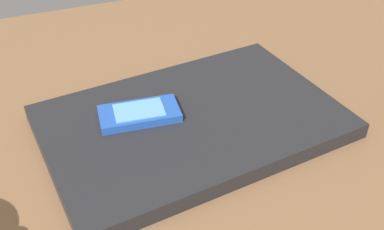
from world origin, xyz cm
name	(u,v)px	position (x,y,z in cm)	size (l,w,h in cm)	color
desk_surface	(131,138)	(0.00, 0.00, 1.50)	(120.00, 80.00, 3.00)	brown
laptop_closed	(192,121)	(7.30, -2.76, 4.00)	(35.77, 23.42, 2.00)	black
cell_phone_on_laptop	(139,114)	(1.21, -0.72, 5.54)	(10.18, 5.98, 1.14)	#1E479E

